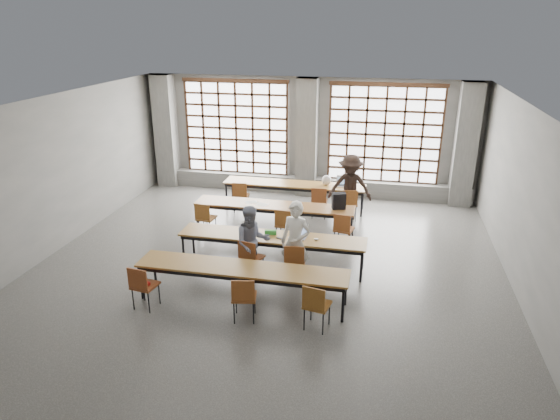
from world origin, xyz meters
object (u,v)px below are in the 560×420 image
(chair_mid_centre, at_px, (284,222))
(laptop_front, at_px, (299,233))
(chair_near_mid, at_px, (244,295))
(student_female, at_px, (252,242))
(mouse, at_px, (316,239))
(chair_front_right, at_px, (295,260))
(chair_back_mid, at_px, (319,199))
(chair_back_left, at_px, (241,194))
(chair_near_left, at_px, (142,283))
(chair_front_left, at_px, (250,255))
(laptop_back, at_px, (343,183))
(desk_row_a, at_px, (294,186))
(chair_mid_left, at_px, (205,216))
(desk_row_b, at_px, (274,207))
(green_box, at_px, (271,232))
(student_male, at_px, (296,242))
(phone, at_px, (279,238))
(chair_near_right, at_px, (316,303))
(plastic_bag, at_px, (326,180))
(desk_row_c, at_px, (272,239))
(red_pouch, at_px, (145,283))
(chair_mid_right, at_px, (343,227))
(desk_row_d, at_px, (242,270))
(chair_back_right, at_px, (350,201))
(backpack, at_px, (339,201))
(student_back, at_px, (350,187))

(chair_mid_centre, relative_size, laptop_front, 2.21)
(chair_near_mid, relative_size, student_female, 0.57)
(mouse, bearing_deg, chair_front_right, -119.31)
(chair_back_mid, bearing_deg, chair_back_left, 179.99)
(chair_near_left, xyz_separation_m, chair_near_mid, (1.93, 0.00, 0.00))
(chair_front_left, distance_m, laptop_back, 4.68)
(desk_row_a, xyz_separation_m, chair_back_left, (-1.39, -0.63, -0.13))
(chair_back_mid, height_order, chair_mid_left, same)
(student_female, bearing_deg, chair_mid_left, 107.42)
(desk_row_b, distance_m, green_box, 1.85)
(chair_back_mid, xyz_separation_m, student_male, (0.01, -3.57, 0.32))
(chair_back_mid, relative_size, student_female, 0.57)
(phone, bearing_deg, chair_near_mid, -95.29)
(chair_mid_centre, height_order, chair_near_right, same)
(chair_back_mid, distance_m, mouse, 3.12)
(student_male, bearing_deg, plastic_bag, 103.09)
(laptop_back, bearing_deg, chair_mid_left, -140.93)
(desk_row_c, relative_size, laptop_front, 10.04)
(desk_row_b, xyz_separation_m, green_box, (0.33, -1.82, 0.11))
(phone, relative_size, plastic_bag, 0.45)
(desk_row_a, height_order, red_pouch, desk_row_a)
(chair_back_left, distance_m, chair_mid_right, 3.50)
(desk_row_d, relative_size, chair_near_left, 4.55)
(chair_back_left, distance_m, laptop_front, 3.68)
(chair_back_right, bearing_deg, chair_near_right, -91.55)
(chair_mid_left, bearing_deg, chair_near_right, -46.49)
(chair_back_right, xyz_separation_m, backpack, (-0.19, -1.13, 0.39))
(phone, bearing_deg, plastic_bag, 82.48)
(student_back, bearing_deg, desk_row_b, -144.69)
(chair_near_right, xyz_separation_m, mouse, (-0.31, 2.14, 0.21))
(chair_near_left, relative_size, student_female, 0.57)
(desk_row_a, height_order, student_female, student_female)
(chair_mid_left, bearing_deg, laptop_front, -24.40)
(chair_mid_right, distance_m, chair_front_right, 2.06)
(chair_back_left, height_order, green_box, chair_back_left)
(desk_row_d, distance_m, chair_near_mid, 0.68)
(chair_mid_left, bearing_deg, desk_row_a, 53.78)
(chair_front_right, height_order, student_back, student_back)
(desk_row_d, bearing_deg, backpack, 67.49)
(chair_mid_centre, bearing_deg, chair_back_mid, 72.05)
(chair_mid_centre, distance_m, plastic_bag, 2.60)
(chair_mid_centre, distance_m, student_back, 2.40)
(desk_row_b, relative_size, chair_front_right, 4.55)
(mouse, bearing_deg, chair_back_mid, 96.63)
(student_back, distance_m, laptop_back, 0.67)
(chair_mid_right, bearing_deg, plastic_bag, 105.99)
(chair_mid_left, xyz_separation_m, chair_near_right, (3.25, -3.43, 0.00))
(chair_near_right, xyz_separation_m, student_female, (-1.56, 1.66, 0.24))
(chair_back_right, bearing_deg, desk_row_a, 158.71)
(chair_back_mid, distance_m, phone, 3.20)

